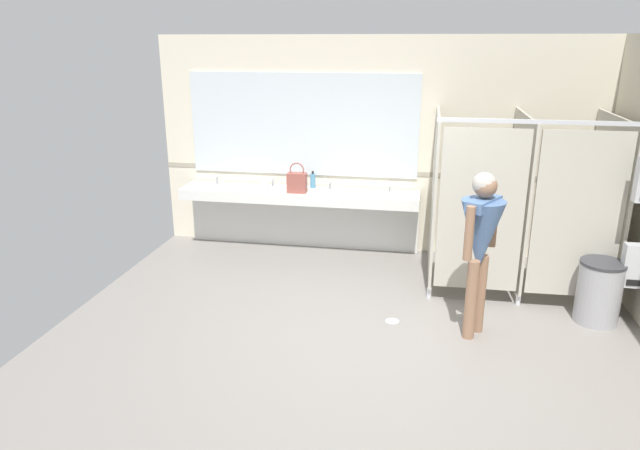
# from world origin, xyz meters

# --- Properties ---
(ground_plane) EXTENTS (5.99, 5.78, 0.10)m
(ground_plane) POSITION_xyz_m (0.00, 0.00, -0.05)
(ground_plane) COLOR gray
(wall_back) EXTENTS (5.99, 0.12, 2.77)m
(wall_back) POSITION_xyz_m (0.00, 2.65, 1.38)
(wall_back) COLOR beige
(wall_back) RESTS_ON ground_plane
(wall_back_tile_band) EXTENTS (5.99, 0.01, 0.06)m
(wall_back_tile_band) POSITION_xyz_m (0.00, 2.58, 1.05)
(wall_back_tile_band) COLOR #9E937F
(wall_back_tile_band) RESTS_ON wall_back
(vanity_counter) EXTENTS (3.12, 0.52, 0.95)m
(vanity_counter) POSITION_xyz_m (-1.08, 2.39, 0.61)
(vanity_counter) COLOR silver
(vanity_counter) RESTS_ON ground_plane
(mirror_panel) EXTENTS (3.02, 0.02, 1.32)m
(mirror_panel) POSITION_xyz_m (-1.08, 2.58, 1.65)
(mirror_panel) COLOR silver
(mirror_panel) RESTS_ON wall_back
(bathroom_stalls) EXTENTS (1.93, 1.53, 1.97)m
(bathroom_stalls) POSITION_xyz_m (1.58, 1.60, 1.03)
(bathroom_stalls) COLOR #B2AD9E
(bathroom_stalls) RESTS_ON ground_plane
(trash_bin) EXTENTS (0.43, 0.43, 0.64)m
(trash_bin) POSITION_xyz_m (2.29, 0.84, 0.32)
(trash_bin) COLOR #99999E
(trash_bin) RESTS_ON ground_plane
(person_standing) EXTENTS (0.55, 0.55, 1.59)m
(person_standing) POSITION_xyz_m (1.06, 0.35, 1.00)
(person_standing) COLOR #8C664C
(person_standing) RESTS_ON ground_plane
(handbag) EXTENTS (0.24, 0.13, 0.39)m
(handbag) POSITION_xyz_m (-1.07, 2.18, 0.98)
(handbag) COLOR #934C42
(handbag) RESTS_ON vanity_counter
(soap_dispenser) EXTENTS (0.07, 0.07, 0.22)m
(soap_dispenser) POSITION_xyz_m (-0.92, 2.46, 0.93)
(soap_dispenser) COLOR teal
(soap_dispenser) RESTS_ON vanity_counter
(paper_cup) EXTENTS (0.07, 0.07, 0.09)m
(paper_cup) POSITION_xyz_m (-1.51, 2.25, 0.88)
(paper_cup) COLOR white
(paper_cup) RESTS_ON vanity_counter
(floor_drain_cover) EXTENTS (0.14, 0.14, 0.01)m
(floor_drain_cover) POSITION_xyz_m (0.28, 0.47, 0.00)
(floor_drain_cover) COLOR #B7BABF
(floor_drain_cover) RESTS_ON ground_plane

